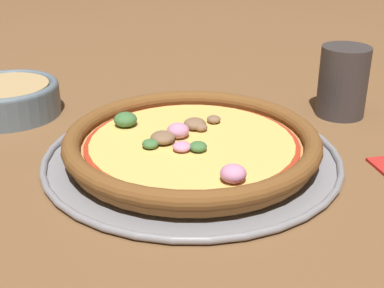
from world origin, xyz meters
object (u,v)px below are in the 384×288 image
Objects in this scene: pizza at (192,142)px; drinking_cup at (343,82)px; pizza_tray at (192,157)px; bowl_near at (8,97)px.

pizza is 0.28m from drinking_cup.
pizza_tray is at bearing 6.95° from drinking_cup.
drinking_cup is at bearing -173.08° from pizza.
pizza is at bearing -16.93° from pizza_tray.
pizza_tray is at bearing 163.07° from pizza.
bowl_near is (0.18, -0.28, 0.02)m from pizza_tray.
drinking_cup reaches higher than bowl_near.
drinking_cup reaches higher than pizza.
pizza_tray is 0.33m from bowl_near.
pizza reaches higher than pizza_tray.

